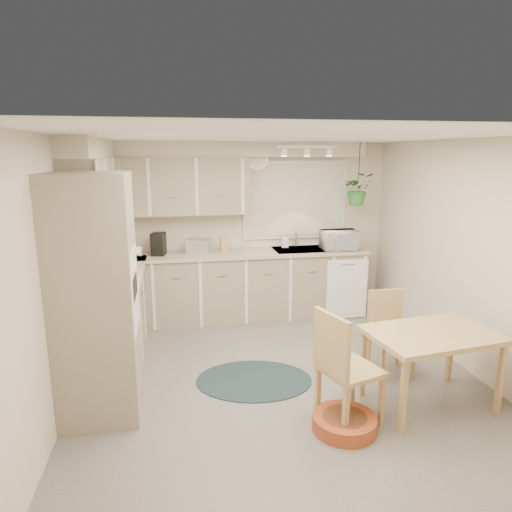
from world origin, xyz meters
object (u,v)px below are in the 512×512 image
object	(u,v)px
chair_back	(392,334)
pet_bed	(344,423)
braided_rug	(254,380)
chair_left	(351,367)
microwave	(339,238)
dining_table	(430,368)

from	to	relation	value
chair_back	pet_bed	distance (m)	1.27
chair_back	braided_rug	size ratio (longest dim) A/B	0.73
chair_left	microwave	distance (m)	2.76
braided_rug	pet_bed	xyz separation A→B (m)	(0.59, -0.96, 0.06)
braided_rug	pet_bed	distance (m)	1.13
chair_left	microwave	xyz separation A→B (m)	(0.83, 2.57, 0.61)
dining_table	pet_bed	distance (m)	0.97
pet_bed	microwave	xyz separation A→B (m)	(0.91, 2.70, 1.04)
chair_left	pet_bed	xyz separation A→B (m)	(-0.09, -0.13, -0.44)
dining_table	braided_rug	world-z (taller)	dining_table
dining_table	braided_rug	size ratio (longest dim) A/B	0.95
pet_bed	microwave	distance (m)	3.03
dining_table	microwave	size ratio (longest dim) A/B	2.27
dining_table	microwave	distance (m)	2.56
pet_bed	chair_left	bearing A→B (deg)	56.86
braided_rug	pet_bed	size ratio (longest dim) A/B	2.20
chair_back	braided_rug	distance (m)	1.49
chair_back	braided_rug	bearing A→B (deg)	-3.19
dining_table	chair_left	bearing A→B (deg)	-171.54
chair_left	pet_bed	world-z (taller)	chair_left
braided_rug	dining_table	bearing A→B (deg)	-25.46
microwave	chair_back	bearing A→B (deg)	-92.45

